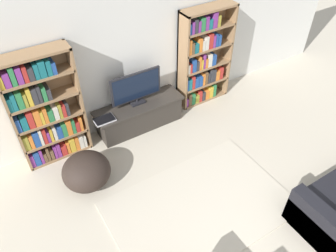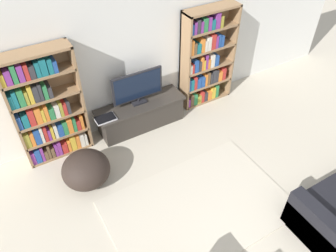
# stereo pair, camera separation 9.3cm
# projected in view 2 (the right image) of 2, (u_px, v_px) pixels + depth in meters

# --- Properties ---
(wall_back) EXTENTS (8.80, 0.06, 2.60)m
(wall_back) POSITION_uv_depth(u_px,v_px,m) (126.00, 50.00, 4.93)
(wall_back) COLOR silver
(wall_back) RESTS_ON ground_plane
(bookshelf_left) EXTENTS (0.97, 0.30, 1.74)m
(bookshelf_left) POSITION_uv_depth(u_px,v_px,m) (46.00, 110.00, 4.61)
(bookshelf_left) COLOR #93704C
(bookshelf_left) RESTS_ON ground_plane
(bookshelf_right) EXTENTS (0.97, 0.30, 1.74)m
(bookshelf_right) POSITION_uv_depth(u_px,v_px,m) (205.00, 59.00, 5.62)
(bookshelf_right) COLOR #93704C
(bookshelf_right) RESTS_ON ground_plane
(tv_stand) EXTENTS (1.49, 0.46, 0.46)m
(tv_stand) POSITION_uv_depth(u_px,v_px,m) (141.00, 115.00, 5.46)
(tv_stand) COLOR #332D28
(tv_stand) RESTS_ON ground_plane
(television) EXTENTS (0.85, 0.16, 0.56)m
(television) POSITION_uv_depth(u_px,v_px,m) (138.00, 87.00, 5.15)
(television) COLOR black
(television) RESTS_ON tv_stand
(laptop) EXTENTS (0.32, 0.21, 0.03)m
(laptop) POSITION_uv_depth(u_px,v_px,m) (105.00, 119.00, 5.01)
(laptop) COLOR silver
(laptop) RESTS_ON tv_stand
(area_rug) EXTENTS (2.36, 1.55, 0.02)m
(area_rug) POSITION_uv_depth(u_px,v_px,m) (198.00, 207.00, 4.36)
(area_rug) COLOR beige
(area_rug) RESTS_ON ground_plane
(beanbag_ottoman) EXTENTS (0.67, 0.67, 0.50)m
(beanbag_ottoman) POSITION_uv_depth(u_px,v_px,m) (86.00, 170.00, 4.53)
(beanbag_ottoman) COLOR #2D231E
(beanbag_ottoman) RESTS_ON ground_plane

